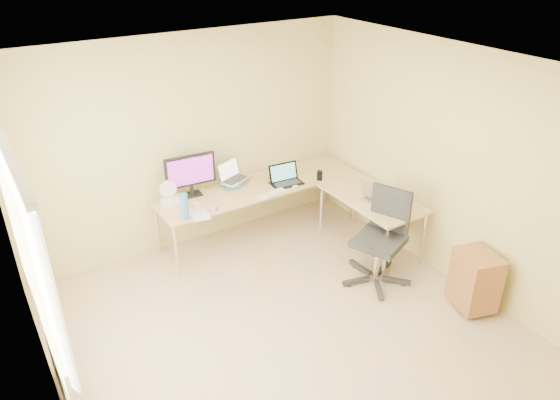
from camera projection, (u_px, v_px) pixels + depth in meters
floor at (293, 338)px, 5.15m from camera, size 4.50×4.50×0.00m
ceiling at (297, 75)px, 3.95m from camera, size 4.50×4.50×0.00m
wall_back at (189, 144)px, 6.23m from camera, size 4.50×0.00×4.50m
wall_front at (523, 399)px, 2.87m from camera, size 4.50×0.00×4.50m
wall_left at (38, 308)px, 3.55m from camera, size 0.00×4.50×4.50m
wall_right at (459, 171)px, 5.55m from camera, size 0.00×4.50×4.50m
desk_main at (260, 211)px, 6.71m from camera, size 2.65×0.70×0.73m
desk_return at (370, 223)px, 6.43m from camera, size 0.70×1.30×0.73m
monitor at (191, 175)px, 6.18m from camera, size 0.62×0.25×0.52m
book_stack at (230, 183)px, 6.53m from camera, size 0.24×0.30×0.05m
laptop_center at (234, 172)px, 6.50m from camera, size 0.47×0.42×0.25m
laptop_black at (287, 175)px, 6.52m from camera, size 0.41×0.32×0.25m
keyboard at (272, 194)px, 6.32m from camera, size 0.38×0.17×0.02m
mouse at (295, 187)px, 6.47m from camera, size 0.09×0.06×0.03m
mug at (196, 207)px, 5.94m from camera, size 0.11×0.11×0.09m
cd_stack at (213, 210)px, 5.94m from camera, size 0.11×0.11×0.03m
water_bottle at (184, 207)px, 5.71m from camera, size 0.11×0.11×0.31m
papers at (200, 215)px, 5.86m from camera, size 0.24×0.31×0.01m
white_box at (170, 200)px, 6.10m from camera, size 0.24×0.19×0.08m
desk_fan at (167, 192)px, 6.10m from camera, size 0.20×0.20×0.26m
black_cup at (320, 176)px, 6.65m from camera, size 0.09×0.09×0.12m
laptop_return at (377, 191)px, 6.14m from camera, size 0.37×0.31×0.22m
office_chair at (379, 243)px, 5.77m from camera, size 0.85×0.85×1.09m
cabinet at (475, 280)px, 5.41m from camera, size 0.47×0.53×0.61m
radiator at (62, 370)px, 4.32m from camera, size 0.09×0.80×0.55m
window at (27, 248)px, 3.76m from camera, size 0.10×1.80×1.40m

